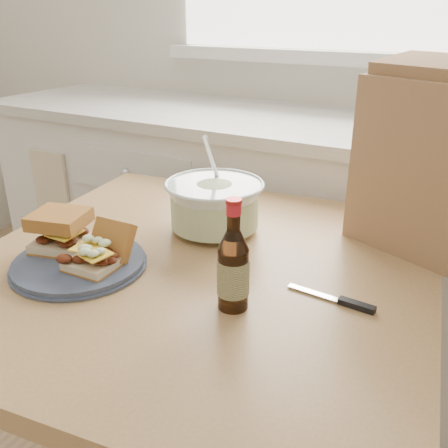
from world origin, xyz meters
The scene contains 9 objects.
cabinet_run centered at (0.00, 1.70, 0.47)m, with size 2.50×0.64×0.94m.
dining_table centered at (0.14, 0.84, 0.68)m, with size 1.06×1.06×0.80m.
plate centered at (-0.07, 0.71, 0.81)m, with size 0.27×0.27×0.02m, color #3A455E.
sandwich_left centered at (-0.14, 0.73, 0.86)m, with size 0.13×0.13×0.08m.
sandwich_right centered at (-0.02, 0.72, 0.84)m, with size 0.10×0.13×0.08m.
coleslaw_bowl centered at (0.09, 1.01, 0.86)m, with size 0.24×0.24×0.23m.
beer_bottle centered at (0.28, 0.73, 0.88)m, with size 0.06×0.06×0.21m.
knife centered at (0.46, 0.83, 0.80)m, with size 0.17×0.03×0.01m.
paper_bag centered at (0.53, 1.16, 0.98)m, with size 0.28×0.18×0.37m, color #A3774F.
Camera 1 is at (0.64, 0.05, 1.30)m, focal length 40.00 mm.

